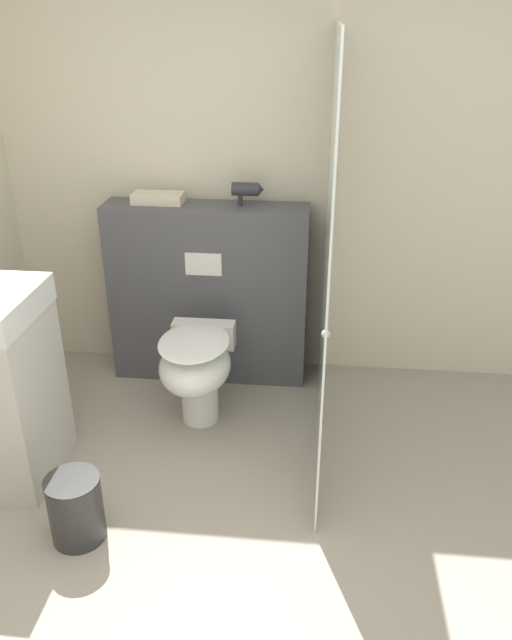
{
  "coord_description": "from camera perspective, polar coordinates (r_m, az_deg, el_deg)",
  "views": [
    {
      "loc": [
        0.36,
        -1.57,
        2.17
      ],
      "look_at": [
        0.06,
        1.31,
        0.75
      ],
      "focal_mm": 35.0,
      "sensor_mm": 36.0,
      "label": 1
    }
  ],
  "objects": [
    {
      "name": "partition_panel",
      "position": [
        3.97,
        -4.34,
        2.41
      ],
      "size": [
        1.24,
        0.28,
        1.15
      ],
      "color": "#4C4C51",
      "rests_on": "ground_plane"
    },
    {
      "name": "shower_glass",
      "position": [
        3.16,
        6.48,
        5.65
      ],
      "size": [
        0.04,
        1.56,
        2.14
      ],
      "color": "silver",
      "rests_on": "ground_plane"
    },
    {
      "name": "hair_drier",
      "position": [
        3.73,
        -0.83,
        11.84
      ],
      "size": [
        0.19,
        0.08,
        0.14
      ],
      "color": "#2D2D33",
      "rests_on": "partition_panel"
    },
    {
      "name": "toilet",
      "position": [
        3.54,
        -5.44,
        -4.34
      ],
      "size": [
        0.4,
        0.59,
        0.57
      ],
      "color": "white",
      "rests_on": "ground_plane"
    },
    {
      "name": "wall_back",
      "position": [
        3.9,
        0.55,
        12.55
      ],
      "size": [
        8.0,
        0.06,
        2.5
      ],
      "color": "beige",
      "rests_on": "ground_plane"
    },
    {
      "name": "folded_towel",
      "position": [
        3.85,
        -8.96,
        10.96
      ],
      "size": [
        0.3,
        0.15,
        0.06
      ],
      "color": "beige",
      "rests_on": "partition_panel"
    },
    {
      "name": "waste_bin",
      "position": [
        3.05,
        -16.14,
        -16.21
      ],
      "size": [
        0.25,
        0.25,
        0.33
      ],
      "color": "#2D2D2D",
      "rests_on": "ground_plane"
    }
  ]
}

